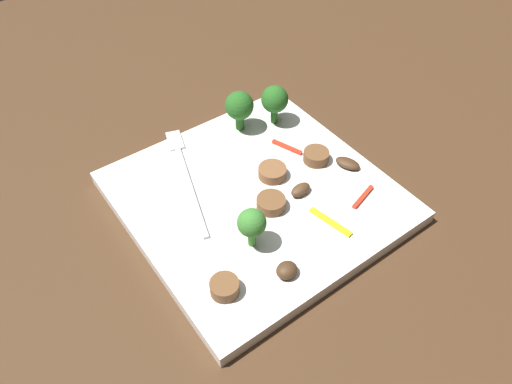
{
  "coord_description": "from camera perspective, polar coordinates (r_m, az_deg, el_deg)",
  "views": [
    {
      "loc": [
        -0.3,
        0.22,
        0.41
      ],
      "look_at": [
        0.0,
        0.0,
        0.02
      ],
      "focal_mm": 33.22,
      "sensor_mm": 36.0,
      "label": 1
    }
  ],
  "objects": [
    {
      "name": "fork",
      "position": [
        0.56,
        -8.56,
        2.48
      ],
      "size": [
        0.17,
        0.07,
        0.0
      ],
      "rotation": [
        0.0,
        0.0,
        -0.31
      ],
      "color": "silver",
      "rests_on": "plate"
    },
    {
      "name": "pepper_strip_0",
      "position": [
        0.51,
        8.94,
        -3.57
      ],
      "size": [
        0.05,
        0.02,
        0.0
      ],
      "primitive_type": "cube",
      "rotation": [
        0.0,
        0.0,
        0.19
      ],
      "color": "yellow",
      "rests_on": "plate"
    },
    {
      "name": "broccoli_floret_1",
      "position": [
        0.6,
        -2.02,
        10.25
      ],
      "size": [
        0.04,
        0.04,
        0.05
      ],
      "color": "#296420",
      "rests_on": "plate"
    },
    {
      "name": "mushroom_1",
      "position": [
        0.53,
        5.38,
        0.28
      ],
      "size": [
        0.02,
        0.03,
        0.01
      ],
      "primitive_type": "ellipsoid",
      "rotation": [
        0.0,
        0.0,
        1.66
      ],
      "color": "#4C331E",
      "rests_on": "plate"
    },
    {
      "name": "mushroom_2",
      "position": [
        0.46,
        3.73,
        -9.37
      ],
      "size": [
        0.02,
        0.02,
        0.01
      ],
      "primitive_type": "ellipsoid",
      "rotation": [
        0.0,
        0.0,
        4.74
      ],
      "color": "#422B19",
      "rests_on": "plate"
    },
    {
      "name": "pepper_strip_2",
      "position": [
        0.59,
        3.75,
        5.41
      ],
      "size": [
        0.04,
        0.02,
        0.0
      ],
      "primitive_type": "cube",
      "rotation": [
        0.0,
        0.0,
        0.35
      ],
      "color": "red",
      "rests_on": "plate"
    },
    {
      "name": "ground_plane",
      "position": [
        0.55,
        -0.0,
        -1.19
      ],
      "size": [
        1.4,
        1.4,
        0.0
      ],
      "primitive_type": "plane",
      "color": "#422B19"
    },
    {
      "name": "sausage_slice_2",
      "position": [
        0.52,
        1.4,
        -1.57
      ],
      "size": [
        0.04,
        0.04,
        0.01
      ],
      "primitive_type": "cylinder",
      "rotation": [
        0.0,
        0.0,
        3.02
      ],
      "color": "brown",
      "rests_on": "plate"
    },
    {
      "name": "sausage_slice_1",
      "position": [
        0.57,
        7.38,
        4.2
      ],
      "size": [
        0.04,
        0.04,
        0.01
      ],
      "primitive_type": "cylinder",
      "rotation": [
        0.0,
        0.0,
        2.31
      ],
      "color": "brown",
      "rests_on": "plate"
    },
    {
      "name": "broccoli_floret_2",
      "position": [
        0.61,
        2.27,
        11.02
      ],
      "size": [
        0.03,
        0.03,
        0.05
      ],
      "color": "#296420",
      "rests_on": "plate"
    },
    {
      "name": "plate",
      "position": [
        0.54,
        -0.0,
        -0.6
      ],
      "size": [
        0.28,
        0.28,
        0.02
      ],
      "primitive_type": "cube",
      "color": "white",
      "rests_on": "ground_plane"
    },
    {
      "name": "sausage_slice_3",
      "position": [
        0.55,
        1.98,
        2.42
      ],
      "size": [
        0.05,
        0.05,
        0.01
      ],
      "primitive_type": "cylinder",
      "rotation": [
        0.0,
        0.0,
        0.7
      ],
      "color": "brown",
      "rests_on": "plate"
    },
    {
      "name": "pepper_strip_1",
      "position": [
        0.54,
        12.76,
        -0.57
      ],
      "size": [
        0.02,
        0.04,
        0.0
      ],
      "primitive_type": "cube",
      "rotation": [
        0.0,
        0.0,
        4.99
      ],
      "color": "red",
      "rests_on": "plate"
    },
    {
      "name": "broccoli_floret_0",
      "position": [
        0.46,
        -0.52,
        -3.83
      ],
      "size": [
        0.03,
        0.03,
        0.05
      ],
      "color": "#408630",
      "rests_on": "plate"
    },
    {
      "name": "sausage_slice_0",
      "position": [
        0.45,
        -3.81,
        -11.37
      ],
      "size": [
        0.03,
        0.03,
        0.01
      ],
      "primitive_type": "cylinder",
      "rotation": [
        0.0,
        0.0,
        2.97
      ],
      "color": "brown",
      "rests_on": "plate"
    },
    {
      "name": "mushroom_0",
      "position": [
        0.57,
        10.98,
        3.42
      ],
      "size": [
        0.03,
        0.03,
        0.01
      ],
      "primitive_type": "ellipsoid",
      "rotation": [
        0.0,
        0.0,
        0.39
      ],
      "color": "#422B19",
      "rests_on": "plate"
    }
  ]
}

